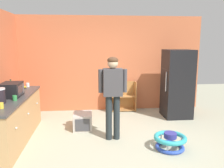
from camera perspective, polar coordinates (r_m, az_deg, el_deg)
name	(u,v)px	position (r m, az deg, el deg)	size (l,w,h in m)	color
ground_plane	(123,142)	(4.76, 2.84, -14.10)	(12.00, 12.00, 0.00)	#ADAC93
back_wall	(112,64)	(6.68, -0.03, 5.00)	(5.20, 0.06, 2.70)	#CC6941
kitchen_counter	(12,119)	(5.06, -23.39, -8.00)	(0.65, 2.42, 0.90)	tan
refrigerator	(177,84)	(6.30, 15.82, 0.06)	(0.73, 0.68, 1.78)	black
bookshelf	(120,98)	(6.69, 1.94, -3.48)	(0.80, 0.28, 0.85)	#B17840
standing_person	(113,90)	(4.58, 0.19, -1.61)	(0.57, 0.22, 1.68)	#232B2E
baby_walker	(170,141)	(4.54, 14.15, -13.49)	(0.60, 0.60, 0.32)	blue
pet_carrier	(83,121)	(5.41, -7.23, -9.06)	(0.42, 0.55, 0.36)	beige
microwave	(11,90)	(4.97, -23.59, -1.31)	(0.37, 0.48, 0.28)	black
banana_bunch	(25,87)	(5.80, -20.79, -0.69)	(0.15, 0.16, 0.04)	yellow
green_glass_bottle	(11,86)	(5.67, -23.70, -0.41)	(0.07, 0.07, 0.25)	#33753D
orange_cup	(17,86)	(5.86, -22.33, -0.50)	(0.08, 0.08, 0.10)	orange
white_cup	(28,85)	(5.95, -20.13, -0.19)	(0.08, 0.08, 0.10)	white
green_cup	(15,98)	(4.64, -22.91, -3.21)	(0.08, 0.08, 0.10)	green
yellow_cup	(1,106)	(4.18, -25.75, -4.84)	(0.08, 0.08, 0.10)	yellow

